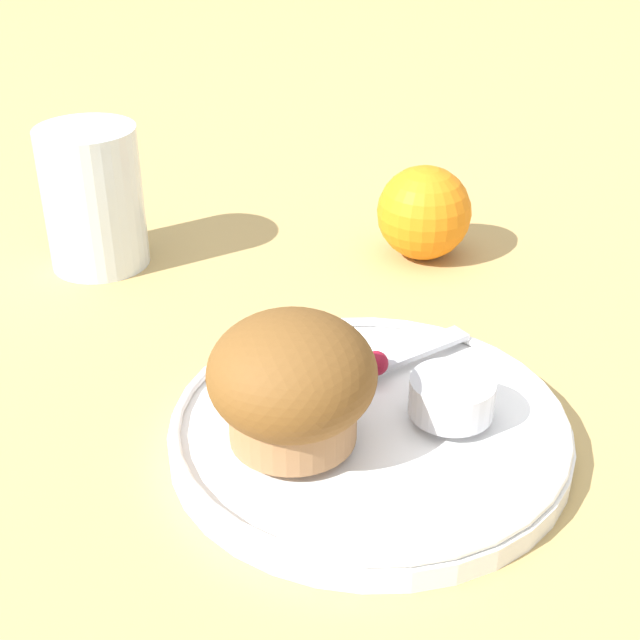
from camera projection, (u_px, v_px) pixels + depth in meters
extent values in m
plane|color=tan|center=(349.00, 426.00, 0.54)|extent=(3.00, 3.00, 0.00)
cylinder|color=white|center=(369.00, 433.00, 0.52)|extent=(0.23, 0.23, 0.01)
torus|color=white|center=(370.00, 419.00, 0.52)|extent=(0.23, 0.23, 0.01)
cylinder|color=#9E7047|center=(293.00, 411.00, 0.49)|extent=(0.07, 0.07, 0.03)
ellipsoid|color=brown|center=(292.00, 374.00, 0.48)|extent=(0.09, 0.09, 0.06)
cylinder|color=silver|center=(452.00, 396.00, 0.51)|extent=(0.05, 0.05, 0.02)
cylinder|color=white|center=(453.00, 383.00, 0.51)|extent=(0.04, 0.04, 0.00)
sphere|color=maroon|center=(352.00, 365.00, 0.55)|extent=(0.02, 0.02, 0.02)
sphere|color=maroon|center=(376.00, 363.00, 0.55)|extent=(0.02, 0.02, 0.02)
cube|color=#B7B7BC|center=(356.00, 373.00, 0.55)|extent=(0.16, 0.09, 0.00)
sphere|color=orange|center=(424.00, 213.00, 0.72)|extent=(0.08, 0.08, 0.08)
cylinder|color=silver|center=(93.00, 198.00, 0.70)|extent=(0.08, 0.08, 0.11)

